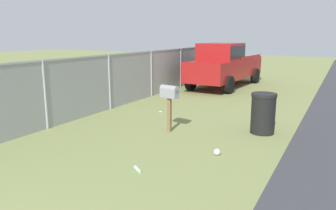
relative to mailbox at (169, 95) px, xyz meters
name	(u,v)px	position (x,y,z in m)	size (l,w,h in m)	color
mailbox	(169,95)	(0.00, 0.00, 0.00)	(0.30, 0.53, 1.22)	brown
pickup_truck	(224,64)	(7.81, 1.20, 0.13)	(5.66, 2.35, 2.09)	maroon
trash_bin	(263,113)	(1.00, -2.17, -0.45)	(0.63, 0.63, 1.04)	black
fence_section	(132,76)	(2.72, 3.01, 0.02)	(19.00, 0.07, 1.85)	#9EA3A8
litter_bottle_far_scatter	(137,169)	(-2.53, -0.67, -0.94)	(0.07, 0.07, 0.22)	#B2D8BF
litter_wrapper_midfield_a	(161,111)	(1.85, 1.31, -0.97)	(0.12, 0.08, 0.01)	silver
litter_bag_near_hydrant	(217,152)	(-1.06, -1.70, -0.90)	(0.14, 0.14, 0.14)	silver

